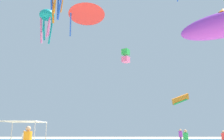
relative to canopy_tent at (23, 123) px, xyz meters
The scene contains 10 objects.
ocean_strip 24.30m from the canopy_tent, 72.23° to the left, with size 110.00×19.70×0.03m, color #28608C.
canopy_tent is the anchor object (origin of this frame).
person_leftmost 19.12m from the canopy_tent, 33.94° to the left, with size 0.44×0.50×1.87m.
person_central 18.36m from the canopy_tent, 10.87° to the left, with size 0.39×0.41×1.65m.
person_rightmost 5.09m from the canopy_tent, 107.72° to the left, with size 0.39×0.41×1.65m.
person_far_shore 13.34m from the canopy_tent, ahead, with size 0.41×0.46×1.72m.
kite_delta_red 15.85m from the canopy_tent, 58.63° to the left, with size 5.01×5.07×3.99m.
kite_box_green 16.70m from the canopy_tent, 49.12° to the left, with size 1.19×1.20×1.82m.
kite_parafoil_orange 30.62m from the canopy_tent, 49.67° to the left, with size 3.50×1.65×2.25m.
kite_octopus_teal 25.85m from the canopy_tent, 102.50° to the left, with size 3.28×3.28×6.14m.
Camera 1 is at (0.11, -16.12, 1.58)m, focal length 38.99 mm.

